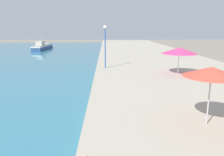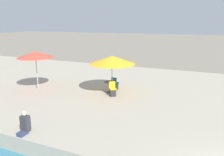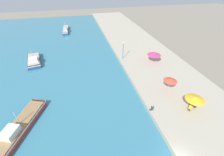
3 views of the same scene
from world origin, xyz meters
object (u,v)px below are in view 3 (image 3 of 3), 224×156
cafe_umbrella_pink (195,98)px  cafe_umbrella_white (170,80)px  cafe_chair_right (195,106)px  cafe_umbrella_striped (154,54)px  cafe_chair_left (190,109)px  lamppost (123,48)px  fishing_boat_mid (34,60)px  person_at_quay (152,108)px  fishing_boat_near (20,126)px  cafe_table (191,105)px  fishing_boat_far (66,30)px

cafe_umbrella_pink → cafe_umbrella_white: 5.27m
cafe_chair_right → cafe_umbrella_striped: bearing=-175.5°
cafe_chair_left → cafe_umbrella_striped: bearing=-42.9°
cafe_umbrella_pink → lamppost: lamppost is taller
fishing_boat_mid → cafe_chair_right: bearing=-49.7°
person_at_quay → cafe_chair_right: bearing=-8.8°
cafe_umbrella_white → cafe_chair_right: bearing=-68.2°
cafe_umbrella_pink → lamppost: size_ratio=0.66×
cafe_umbrella_striped → person_at_quay: bearing=-116.7°
fishing_boat_near → cafe_chair_right: bearing=16.4°
person_at_quay → lamppost: size_ratio=0.22×
cafe_umbrella_pink → lamppost: 20.46m
cafe_umbrella_white → lamppost: bearing=107.8°
fishing_boat_near → cafe_umbrella_white: size_ratio=3.99×
lamppost → person_at_quay: bearing=-91.8°
cafe_chair_right → lamppost: (-6.65, 19.50, 2.77)m
person_at_quay → lamppost: bearing=88.2°
fishing_boat_mid → lamppost: lamppost is taller
cafe_umbrella_white → cafe_chair_left: (0.72, -5.41, -2.12)m
fishing_boat_mid → lamppost: bearing=-21.6°
fishing_boat_mid → cafe_chair_right: fishing_boat_mid is taller
lamppost → fishing_boat_mid: bearing=168.8°
fishing_boat_near → cafe_chair_left: fishing_boat_near is taller
cafe_table → cafe_umbrella_pink: bearing=-58.3°
cafe_umbrella_pink → cafe_table: 1.68m
fishing_boat_far → lamppost: bearing=-61.5°
fishing_boat_near → cafe_table: bearing=16.4°
cafe_umbrella_pink → cafe_chair_left: 2.02m
person_at_quay → cafe_umbrella_striped: bearing=63.3°
cafe_umbrella_white → fishing_boat_near: bearing=-174.8°
cafe_umbrella_striped → cafe_chair_left: 16.51m
cafe_umbrella_pink → cafe_umbrella_striped: bearing=86.9°
cafe_umbrella_pink → cafe_umbrella_striped: (0.87, 16.00, 0.04)m
cafe_chair_left → person_at_quay: (-5.93, 1.49, 0.12)m
cafe_umbrella_pink → lamppost: bearing=107.1°
fishing_boat_far → cafe_chair_right: size_ratio=11.46×
fishing_boat_far → cafe_table: bearing=-65.5°
fishing_boat_mid → cafe_umbrella_white: size_ratio=3.13×
cafe_table → fishing_boat_mid: bearing=140.0°
fishing_boat_near → cafe_table: fishing_boat_near is taller
cafe_table → lamppost: bearing=107.0°
fishing_boat_far → cafe_umbrella_white: 47.63m
cafe_umbrella_pink → cafe_table: (-0.07, 0.12, -1.68)m
cafe_umbrella_striped → cafe_umbrella_white: bearing=-101.6°
cafe_umbrella_pink → cafe_chair_right: cafe_umbrella_pink is taller
fishing_boat_near → cafe_umbrella_striped: 30.84m
cafe_umbrella_white → cafe_umbrella_striped: size_ratio=0.81×
cafe_umbrella_pink → person_at_quay: 6.91m
cafe_umbrella_pink → fishing_boat_near: bearing=174.2°
fishing_boat_far → cafe_chair_right: bearing=-64.8°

